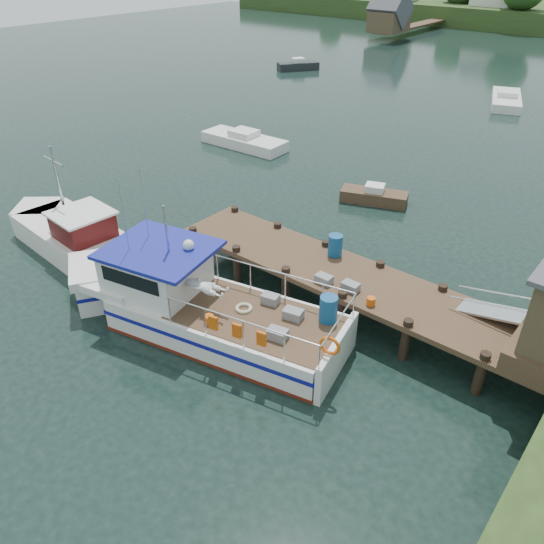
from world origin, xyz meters
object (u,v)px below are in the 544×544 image
Objects in this scene: work_boat at (75,236)px; lobster_boat at (192,303)px; moored_rowboat at (374,196)px; moored_a at (244,140)px; moored_d at (506,99)px; moored_e at (298,65)px; dock at (491,309)px.

lobster_boat is at bearing 1.16° from work_boat.
work_boat reaches higher than moored_rowboat.
work_boat is at bearing -58.69° from moored_a.
work_boat reaches higher than moored_d.
work_boat is at bearing -88.94° from moored_d.
lobster_boat is 1.88× the size of moored_a.
moored_d is at bearing 83.39° from moored_a.
moored_e is at bearing 117.06° from work_boat.
moored_d is at bearing 84.70° from work_boat.
work_boat is at bearing -110.59° from moored_rowboat.
moored_d is (-10.47, 32.99, -1.83)m from dock.
moored_d is 21.79m from moored_e.
moored_a is 0.88× the size of moored_d.
moored_a is 24.01m from moored_d.
dock is at bearing -34.59° from moored_rowboat.
moored_rowboat is 24.18m from moored_d.
moored_e is (-11.92, 21.73, 0.03)m from moored_a.
dock is 17.20m from work_boat.
moored_rowboat is at bearing -21.24° from moored_e.
dock is at bearing -11.00° from moored_a.
dock reaches higher than moored_d.
moored_rowboat is 33.36m from moored_e.
dock is 3.80× the size of moored_e.
work_boat is (-7.95, 0.41, -0.24)m from lobster_boat.
moored_rowboat is at bearing -76.18° from moored_d.
moored_rowboat is 0.84× the size of moored_e.
moored_a is (-20.34, 11.11, -1.83)m from dock.
lobster_boat is at bearing -35.65° from moored_a.
dock is at bearing 17.99° from work_boat.
moored_e is (-15.62, 36.94, -0.31)m from work_boat.
moored_rowboat is at bearing 6.33° from moored_a.
lobster_boat is 19.50m from moored_a.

